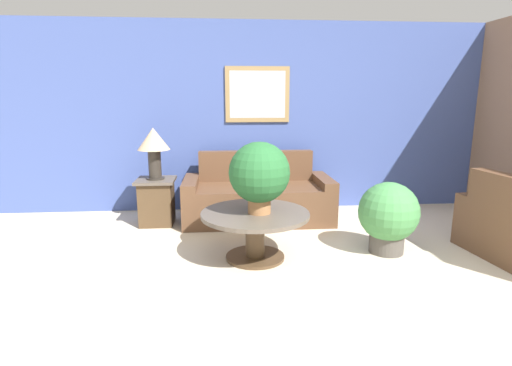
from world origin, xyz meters
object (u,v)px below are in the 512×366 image
Objects in this scene: coffee_table at (255,225)px; potted_plant_floor at (388,215)px; table_lamp at (154,144)px; couch_main at (258,198)px; potted_plant_on_table at (259,174)px; side_table at (157,201)px.

potted_plant_floor is (1.38, 0.05, 0.05)m from coffee_table.
table_lamp is at bearing 133.42° from coffee_table.
couch_main is 2.98× the size of table_lamp.
couch_main is 2.56× the size of potted_plant_floor.
couch_main is 1.45m from potted_plant_on_table.
couch_main is 3.26× the size of side_table.
potted_plant_floor reaches higher than coffee_table.
side_table is at bearing -176.67° from couch_main.
potted_plant_floor is (1.34, 0.08, -0.47)m from potted_plant_on_table.
table_lamp is (-1.16, 1.22, 0.68)m from coffee_table.
table_lamp is 1.73m from potted_plant_on_table.
potted_plant_on_table is at bearing -176.47° from potted_plant_floor.
potted_plant_floor is at bearing -24.70° from table_lamp.
side_table reaches higher than coffee_table.
potted_plant_floor is at bearing -24.70° from side_table.
coffee_table is 0.52m from potted_plant_on_table.
potted_plant_on_table is at bearing -94.21° from couch_main.
potted_plant_floor is (2.53, -1.17, 0.11)m from side_table.
table_lamp reaches higher than side_table.
side_table is 0.84× the size of potted_plant_on_table.
potted_plant_on_table reaches higher than coffee_table.
coffee_table is 1.54× the size of potted_plant_on_table.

